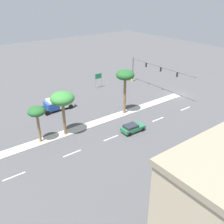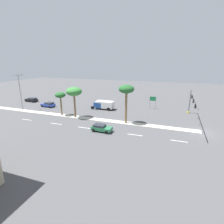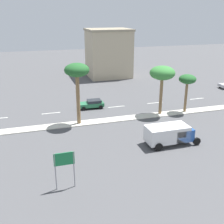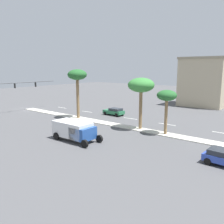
# 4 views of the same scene
# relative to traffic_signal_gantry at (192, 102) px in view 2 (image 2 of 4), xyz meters

# --- Properties ---
(ground_plane) EXTENTS (160.00, 160.00, 0.00)m
(ground_plane) POSITION_rel_traffic_signal_gantry_xyz_m (-7.67, 24.77, -4.15)
(ground_plane) COLOR #4C4C4F
(median_curb) EXTENTS (1.80, 68.08, 0.12)m
(median_curb) POSITION_rel_traffic_signal_gantry_xyz_m (-7.67, 32.33, -4.09)
(median_curb) COLOR beige
(median_curb) RESTS_ON ground
(lane_stripe_far) EXTENTS (0.20, 2.80, 0.01)m
(lane_stripe_far) POSITION_rel_traffic_signal_gantry_xyz_m (-13.15, 2.29, -4.15)
(lane_stripe_far) COLOR silver
(lane_stripe_far) RESTS_ON ground
(lane_stripe_outboard) EXTENTS (0.20, 2.80, 0.01)m
(lane_stripe_outboard) POSITION_rel_traffic_signal_gantry_xyz_m (-13.15, 9.89, -4.15)
(lane_stripe_outboard) COLOR silver
(lane_stripe_outboard) RESTS_ON ground
(lane_stripe_left) EXTENTS (0.20, 2.80, 0.01)m
(lane_stripe_left) POSITION_rel_traffic_signal_gantry_xyz_m (-13.15, 20.30, -4.15)
(lane_stripe_left) COLOR silver
(lane_stripe_left) RESTS_ON ground
(lane_stripe_right) EXTENTS (0.20, 2.80, 0.01)m
(lane_stripe_right) POSITION_rel_traffic_signal_gantry_xyz_m (-13.15, 27.17, -4.15)
(lane_stripe_right) COLOR silver
(lane_stripe_right) RESTS_ON ground
(lane_stripe_center) EXTENTS (0.20, 2.80, 0.01)m
(lane_stripe_center) POSITION_rel_traffic_signal_gantry_xyz_m (-13.15, 35.30, -4.15)
(lane_stripe_center) COLOR silver
(lane_stripe_center) RESTS_ON ground
(traffic_signal_gantry) EXTENTS (18.38, 0.53, 6.06)m
(traffic_signal_gantry) POSITION_rel_traffic_signal_gantry_xyz_m (0.00, 0.00, 0.00)
(traffic_signal_gantry) COLOR #515459
(traffic_signal_gantry) RESTS_ON ground
(directional_road_sign) EXTENTS (0.10, 1.76, 3.44)m
(directional_road_sign) POSITION_rel_traffic_signal_gantry_xyz_m (6.46, 9.38, -1.63)
(directional_road_sign) COLOR gray
(directional_road_sign) RESTS_ON ground
(palm_tree_trailing) EXTENTS (3.23, 3.23, 8.24)m
(palm_tree_trailing) POSITION_rel_traffic_signal_gantry_xyz_m (-7.70, 13.19, 2.99)
(palm_tree_trailing) COLOR olive
(palm_tree_trailing) RESTS_ON median_curb
(palm_tree_far) EXTENTS (3.65, 3.65, 7.16)m
(palm_tree_far) POSITION_rel_traffic_signal_gantry_xyz_m (-7.97, 25.51, 1.98)
(palm_tree_far) COLOR olive
(palm_tree_far) RESTS_ON median_curb
(palm_tree_front) EXTENTS (2.54, 2.54, 5.74)m
(palm_tree_front) POSITION_rel_traffic_signal_gantry_xyz_m (-7.68, 29.53, 0.81)
(palm_tree_front) COLOR olive
(palm_tree_front) RESTS_ON median_curb
(street_lamp_right) EXTENTS (2.90, 0.24, 9.50)m
(street_lamp_right) POSITION_rel_traffic_signal_gantry_xyz_m (-7.70, 41.93, 1.55)
(street_lamp_right) COLOR gray
(street_lamp_right) RESTS_ON median_curb
(sedan_blue_inboard) EXTENTS (2.30, 4.01, 1.39)m
(sedan_blue_inboard) POSITION_rel_traffic_signal_gantry_xyz_m (-1.91, 38.23, -3.40)
(sedan_blue_inboard) COLOR #2D47AD
(sedan_blue_inboard) RESTS_ON ground
(sedan_green_leading) EXTENTS (2.03, 3.94, 1.35)m
(sedan_green_leading) POSITION_rel_traffic_signal_gantry_xyz_m (-13.66, 16.38, -3.42)
(sedan_green_leading) COLOR #287047
(sedan_green_leading) RESTS_ON ground
(sedan_black_mid) EXTENTS (2.19, 4.22, 1.32)m
(sedan_black_mid) POSITION_rel_traffic_signal_gantry_xyz_m (1.77, 47.88, -3.44)
(sedan_black_mid) COLOR black
(sedan_black_mid) RESTS_ON ground
(box_truck) EXTENTS (2.68, 6.12, 2.26)m
(box_truck) POSITION_rel_traffic_signal_gantry_xyz_m (1.36, 22.22, -2.87)
(box_truck) COLOR #234C99
(box_truck) RESTS_ON ground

